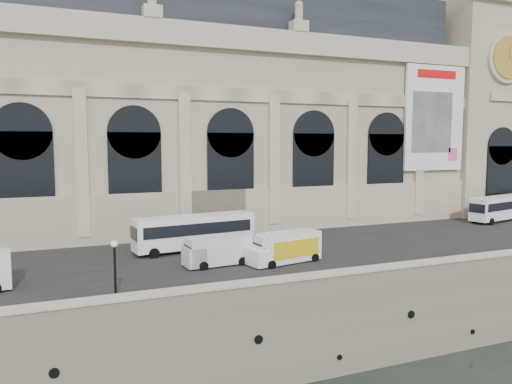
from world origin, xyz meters
TOP-DOWN VIEW (x-y plane):
  - ground at (0.00, 0.00)m, footprint 260.00×260.00m
  - quay at (0.00, 35.00)m, footprint 160.00×70.00m
  - street at (0.00, 14.00)m, footprint 160.00×24.00m
  - parapet at (0.00, 0.60)m, footprint 160.00×1.40m
  - museum at (-5.98, 30.86)m, footprint 69.00×18.70m
  - clock_pavilion at (34.00, 27.93)m, footprint 13.00×14.72m
  - bus_left at (-9.69, 15.91)m, footprint 11.46×3.61m
  - bus_right at (30.99, 17.93)m, footprint 11.05×4.48m
  - van_b at (-4.29, 8.80)m, footprint 5.63×2.71m
  - van_c at (-9.70, 9.88)m, footprint 5.59×2.58m
  - box_truck at (-3.95, 8.54)m, footprint 6.68×3.26m
  - lamp_left at (-18.36, 2.59)m, footprint 0.42×0.42m

SIDE VIEW (x-z plane):
  - ground at x=0.00m, z-range 0.00..0.00m
  - quay at x=0.00m, z-range 0.00..6.00m
  - street at x=0.00m, z-range 6.00..6.06m
  - parapet at x=0.00m, z-range 6.01..7.22m
  - van_b at x=-4.29m, z-range 6.03..8.45m
  - van_c at x=-9.70m, z-range 6.03..8.45m
  - box_truck at x=-3.95m, z-range 6.01..8.59m
  - bus_right at x=30.99m, z-range 6.19..9.38m
  - bus_left at x=-9.69m, z-range 6.20..9.52m
  - lamp_left at x=-18.36m, z-range 5.99..10.11m
  - museum at x=-5.98m, z-range 5.17..34.27m
  - clock_pavilion at x=34.00m, z-range 5.07..41.77m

